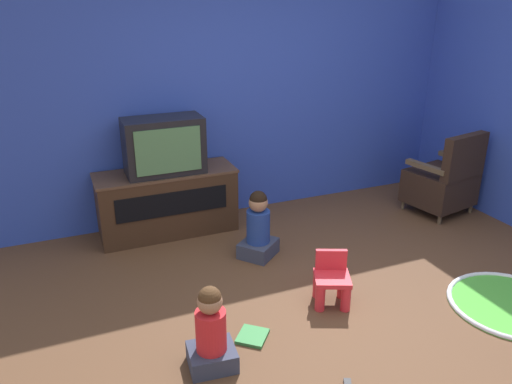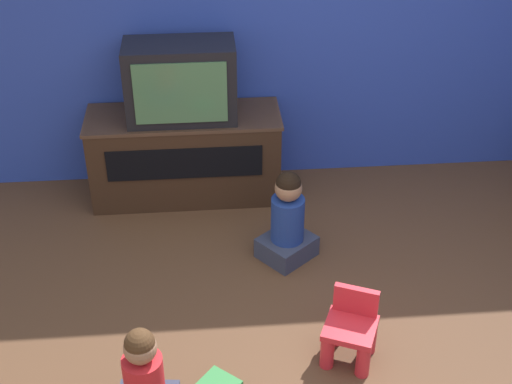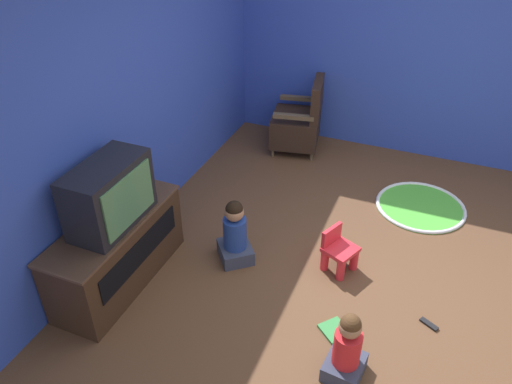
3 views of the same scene
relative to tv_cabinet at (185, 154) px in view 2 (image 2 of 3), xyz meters
The scene contains 6 objects.
wall_back 1.18m from the tv_cabinet, 25.66° to the left, with size 5.41×0.12×2.52m.
tv_cabinet is the anchor object (origin of this frame).
television 0.57m from the tv_cabinet, 90.00° to the right, with size 0.72×0.37×0.53m.
yellow_kid_chair 1.89m from the tv_cabinet, 62.96° to the right, with size 0.34×0.34×0.40m.
child_watching_left 2.02m from the tv_cabinet, 95.66° to the right, with size 0.32×0.28×0.58m.
child_watching_center 1.01m from the tv_cabinet, 51.41° to the right, with size 0.42×0.41×0.62m.
Camera 2 is at (-0.82, -2.38, 2.84)m, focal length 50.00 mm.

